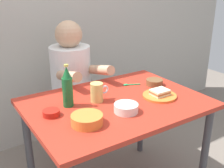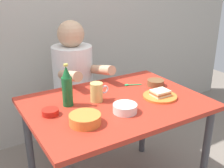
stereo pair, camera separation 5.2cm
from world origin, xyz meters
name	(u,v)px [view 1 (the left image)]	position (x,y,z in m)	size (l,w,h in m)	color
dining_table	(116,114)	(0.00, 0.00, 0.65)	(1.10, 0.80, 0.74)	#B72D1E
stool	(73,118)	(-0.02, 0.63, 0.35)	(0.34, 0.34, 0.45)	#4C4C51
person_seated	(71,72)	(-0.02, 0.62, 0.77)	(0.33, 0.56, 0.72)	white
plate_orange	(160,96)	(0.28, -0.09, 0.75)	(0.22, 0.22, 0.01)	orange
sandwich	(160,92)	(0.28, -0.09, 0.77)	(0.11, 0.09, 0.04)	beige
beer_mug	(97,92)	(-0.10, 0.07, 0.80)	(0.13, 0.08, 0.12)	#D1BC66
beer_bottle	(67,88)	(-0.28, 0.10, 0.86)	(0.06, 0.06, 0.26)	#19602D
sambal_bowl_red	(51,113)	(-0.42, 0.04, 0.76)	(0.10, 0.10, 0.03)	#B21E14
rice_bowl_white	(126,108)	(-0.04, -0.15, 0.77)	(0.14, 0.14, 0.05)	silver
condiment_bowl_brown	(154,82)	(0.39, 0.09, 0.76)	(0.12, 0.12, 0.04)	brown
soup_bowl_orange	(87,119)	(-0.29, -0.16, 0.77)	(0.17, 0.17, 0.05)	orange
spoon	(129,85)	(0.23, 0.18, 0.75)	(0.12, 0.06, 0.01)	#26A559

